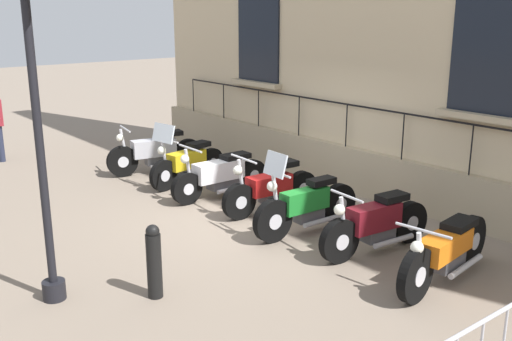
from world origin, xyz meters
TOP-DOWN VIEW (x-y plane):
  - ground_plane at (0.00, 0.00)m, footprint 60.00×60.00m
  - motorcycle_silver at (-0.11, -3.52)m, footprint 2.14×0.83m
  - motorcycle_yellow at (-0.14, -2.32)m, footprint 1.93×0.69m
  - motorcycle_white at (-0.16, -1.22)m, footprint 2.12×0.74m
  - motorcycle_red at (-0.34, 0.03)m, footprint 2.00×0.73m
  - motorcycle_green at (-0.10, 1.14)m, footprint 2.06×0.56m
  - motorcycle_maroon at (-0.34, 2.35)m, footprint 2.04×0.67m
  - motorcycle_orange at (-0.27, 3.56)m, footprint 2.25×0.73m
  - lamppost at (3.85, 0.78)m, footprint 0.29×0.99m
  - bollard at (2.86, 1.52)m, footprint 0.19×0.19m

SIDE VIEW (x-z plane):
  - ground_plane at x=0.00m, z-range 0.00..0.00m
  - motorcycle_red at x=-0.34m, z-range -0.12..0.95m
  - motorcycle_white at x=-0.16m, z-range -0.11..0.95m
  - motorcycle_orange at x=-0.27m, z-range -0.03..0.89m
  - motorcycle_maroon at x=-0.34m, z-range -0.06..0.92m
  - motorcycle_green at x=-0.10m, z-range -0.26..1.14m
  - motorcycle_yellow at x=-0.14m, z-range -0.22..1.11m
  - motorcycle_silver at x=-0.11m, z-range -0.08..0.97m
  - bollard at x=2.86m, z-range 0.00..0.96m
  - lamppost at x=3.85m, z-range 0.48..4.41m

